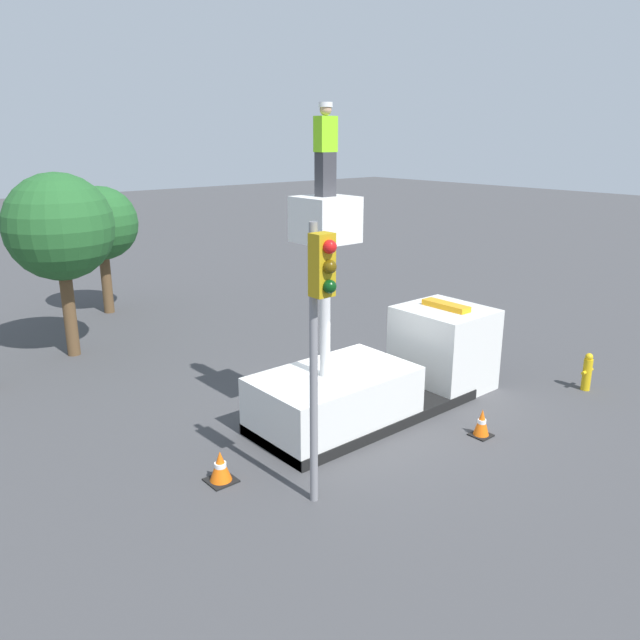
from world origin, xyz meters
The scene contains 9 objects.
ground_plane centered at (0.00, 0.00, 0.00)m, with size 120.00×120.00×0.00m, color #424244.
bucket_truck centered at (0.57, 0.00, 0.93)m, with size 6.44×2.17×5.05m.
worker centered at (-1.22, 0.00, 5.93)m, with size 0.40×0.26×1.75m.
traffic_light_pole centered at (-3.11, -2.06, 3.49)m, with size 0.34×0.57×4.92m.
fire_hydrant centered at (5.32, -2.52, 0.48)m, with size 0.46×0.22×0.98m.
traffic_cone_rear centered at (-4.05, -0.33, 0.29)m, with size 0.52×0.52×0.62m.
traffic_cone_curbside centered at (1.19, -2.34, 0.29)m, with size 0.42×0.42×0.61m.
tree_left_bg centered at (-1.08, 12.26, 3.20)m, with size 2.56×2.56×4.52m.
tree_right_bg centered at (-3.67, 8.49, 3.73)m, with size 2.99×2.99×5.25m.
Camera 1 is at (-9.27, -9.40, 6.22)m, focal length 35.00 mm.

